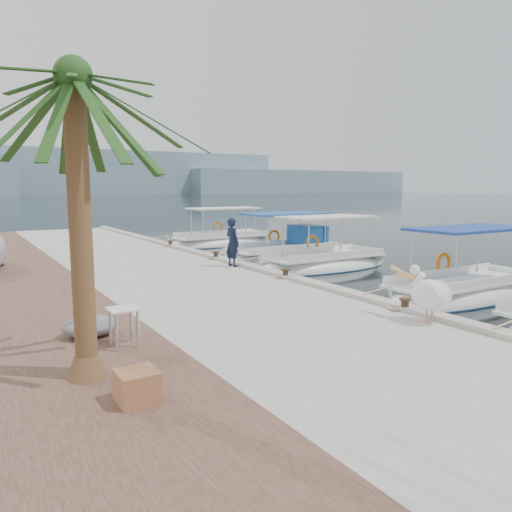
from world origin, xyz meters
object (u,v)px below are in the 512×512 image
Objects in this scene: fishing_caique_c at (323,266)px; fishing_caique_e at (221,243)px; date_palm at (73,78)px; fishing_caique_d at (285,256)px; fishing_caique_b at (463,296)px; fisherman at (232,242)px; pelican at (429,294)px.

fishing_caique_c is 9.70m from fishing_caique_e.
fishing_caique_c is 15.23m from date_palm.
fishing_caique_d is at bearing 44.66° from date_palm.
fishing_caique_d is at bearing 89.57° from fishing_caique_b.
fishing_caique_e is at bearing 57.18° from date_palm.
fishing_caique_d is 17.17m from date_palm.
fishing_caique_c is 3.59× the size of fisherman.
fishing_caique_d is 0.95× the size of fishing_caique_e.
fisherman is (-4.59, -9.83, 1.28)m from fishing_caique_e.
fishing_caique_e is at bearing 89.55° from fishing_caique_b.
fishing_caique_c is 3.03m from fishing_caique_d.
fishing_caique_d and fishing_caique_e have the same top height.
fishing_caique_e is 22.27m from date_palm.
fishing_caique_d is 1.19× the size of date_palm.
pelican is at bearing -110.46° from fishing_caique_d.
fishing_caique_c is at bearing -92.05° from fishing_caique_d.
date_palm is at bearing -122.82° from fishing_caique_e.
date_palm reaches higher than fishing_caique_e.
date_palm is (-11.61, -8.56, 4.89)m from fishing_caique_c.
fishing_caique_d is (0.11, 3.02, 0.07)m from fishing_caique_c.
fishing_caique_e is at bearing 89.52° from fishing_caique_d.
fishing_caique_e is (0.13, 16.48, -0.00)m from fishing_caique_b.
fisherman is (-4.46, 6.64, 1.28)m from fishing_caique_b.
fisherman reaches higher than fishing_caique_b.
date_palm is at bearing 175.36° from pelican.
pelican is at bearing -103.70° from fishing_caique_e.
date_palm is (-11.65, -1.78, 4.89)m from fishing_caique_b.
fishing_caique_d is (0.07, 9.80, 0.07)m from fishing_caique_b.
fisherman is at bearing -178.26° from fishing_caique_c.
pelican is at bearing -152.12° from fishing_caique_b.
fishing_caique_b is at bearing -155.09° from fisherman.
pelican is 0.87× the size of fisherman.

